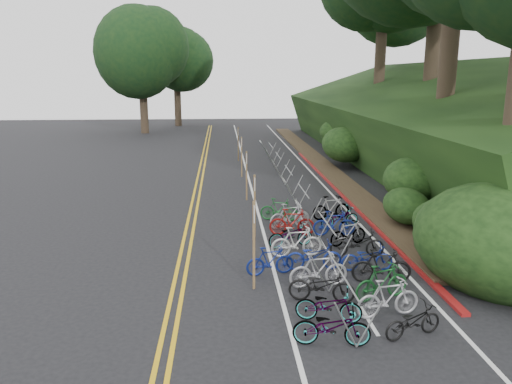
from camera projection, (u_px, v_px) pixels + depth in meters
The scene contains 10 objects.
ground at pixel (246, 291), 14.63m from camera, with size 120.00×120.00×0.00m, color black.
road_markings at pixel (248, 204), 24.48m from camera, with size 7.47×80.00×0.01m.
red_curb at pixel (341, 193), 26.66m from camera, with size 0.25×28.00×0.10m, color maroon.
embankment at pixel (424, 131), 33.41m from camera, with size 14.30×48.14×9.11m.
bike_rack_front at pixel (342, 286), 12.90m from camera, with size 1.15×3.26×1.19m.
bike_racks_rest at pixel (289, 175), 27.27m from camera, with size 1.14×23.00×1.17m.
signpost_near at pixel (254, 240), 14.48m from camera, with size 0.08×0.40×2.69m.
signposts_rest at pixel (244, 162), 27.94m from camera, with size 0.08×18.40×2.50m.
bike_front at pixel (270, 261), 15.76m from camera, with size 1.57×0.44×0.94m, color navy.
bike_valet at pixel (331, 250), 16.65m from camera, with size 3.41×12.28×1.10m.
Camera 1 is at (-0.64, -13.57, 6.18)m, focal length 35.00 mm.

